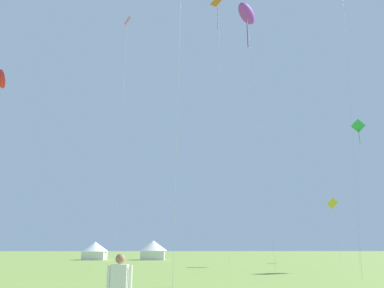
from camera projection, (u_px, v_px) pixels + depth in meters
name	position (u px, v px, depth m)	size (l,w,h in m)	color
kite_orange_diamond	(217.00, 6.00, 50.64)	(1.81, 3.05, 34.22)	orange
kite_yellow_diamond	(333.00, 204.00, 52.57)	(1.11, 2.44, 8.44)	yellow
kite_pink_diamond	(127.00, 29.00, 56.42)	(1.24, 1.43, 34.82)	pink
kite_purple_parafoil	(247.00, 14.00, 38.64)	(3.10, 4.02, 25.02)	purple
kite_green_diamond	(358.00, 129.00, 49.77)	(2.96, 1.16, 17.85)	green
festival_tent_left	(95.00, 250.00, 60.40)	(4.19, 4.19, 2.72)	white
festival_tent_right	(153.00, 249.00, 60.69)	(4.50, 4.50, 2.93)	white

